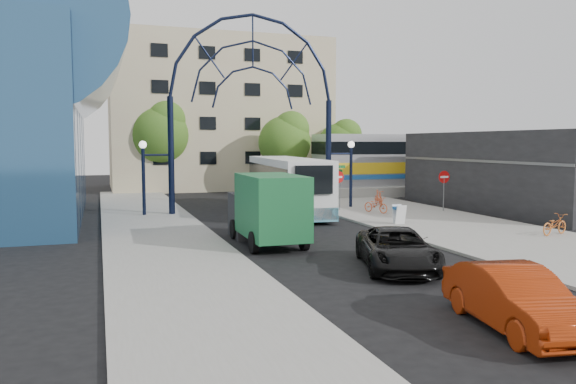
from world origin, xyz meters
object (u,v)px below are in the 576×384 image
object	(u,v)px
green_truck	(266,209)
red_sedan	(515,298)
bike_far_a	(554,224)
black_suv	(397,249)
street_name_sign	(340,178)
gateway_arch	(253,73)
tree_north_b	(161,132)
stop_sign	(338,181)
bike_near_b	(378,198)
sandwich_board	(399,212)
tree_north_a	(286,139)
train_car	(453,159)
do_not_enter_sign	(444,181)
bike_near_a	(376,205)
city_bus	(287,184)
tree_north_c	(341,143)

from	to	relation	value
green_truck	red_sedan	distance (m)	12.64
green_truck	bike_far_a	xyz separation A→B (m)	(12.91, -2.61, -0.90)
black_suv	bike_far_a	size ratio (longest dim) A/B	2.77
street_name_sign	black_suv	world-z (taller)	street_name_sign
black_suv	red_sedan	distance (m)	6.42
gateway_arch	tree_north_b	xyz separation A→B (m)	(-3.88, 15.93, -3.29)
stop_sign	red_sedan	size ratio (longest dim) A/B	0.56
bike_far_a	bike_near_b	bearing A→B (deg)	-7.50
sandwich_board	black_suv	distance (m)	10.08
gateway_arch	tree_north_a	distance (m)	13.98
tree_north_a	red_sedan	world-z (taller)	tree_north_a
tree_north_b	bike_near_b	world-z (taller)	tree_north_b
gateway_arch	green_truck	distance (m)	13.05
train_car	green_truck	bearing A→B (deg)	-140.04
green_truck	bike_far_a	size ratio (longest dim) A/B	3.31
black_suv	stop_sign	bearing A→B (deg)	92.11
sandwich_board	tree_north_b	bearing A→B (deg)	111.59
sandwich_board	tree_north_a	bearing A→B (deg)	88.50
do_not_enter_sign	bike_near_a	bearing A→B (deg)	172.10
black_suv	bike_near_a	distance (m)	14.69
gateway_arch	street_name_sign	xyz separation A→B (m)	(5.20, -1.40, -6.43)
black_suv	tree_north_a	bearing A→B (deg)	97.24
train_car	green_truck	xyz separation A→B (m)	(-22.34, -18.72, -1.41)
black_suv	bike_near_a	xyz separation A→B (m)	(6.16, 13.33, -0.11)
sandwich_board	bike_near_b	xyz separation A→B (m)	(3.04, 8.02, -0.10)
do_not_enter_sign	street_name_sign	world-z (taller)	street_name_sign
train_car	black_suv	xyz separation A→B (m)	(-19.48, -24.73, -2.21)
do_not_enter_sign	black_suv	world-z (taller)	do_not_enter_sign
bike_near_a	bike_far_a	world-z (taller)	bike_far_a
sandwich_board	tree_north_a	xyz separation A→B (m)	(0.52, 19.95, 3.86)
sandwich_board	bike_near_a	xyz separation A→B (m)	(1.08, 4.62, -0.16)
stop_sign	bike_near_b	bearing A→B (deg)	27.51
tree_north_b	red_sedan	world-z (taller)	tree_north_b
tree_north_a	bike_near_b	xyz separation A→B (m)	(2.52, -11.93, -3.96)
do_not_enter_sign	city_bus	size ratio (longest dim) A/B	0.20
red_sedan	tree_north_b	bearing A→B (deg)	104.53
train_car	tree_north_b	bearing A→B (deg)	161.64
red_sedan	tree_north_a	bearing A→B (deg)	88.95
gateway_arch	tree_north_a	world-z (taller)	gateway_arch
tree_north_b	red_sedan	xyz separation A→B (m)	(3.83, -39.06, -4.54)
red_sedan	green_truck	bearing A→B (deg)	109.41
tree_north_a	stop_sign	bearing A→B (deg)	-95.42
stop_sign	green_truck	distance (m)	11.28
do_not_enter_sign	tree_north_a	bearing A→B (deg)	107.03
bike_far_a	tree_north_c	bearing A→B (deg)	-18.98
sandwich_board	red_sedan	xyz separation A→B (m)	(-5.65, -15.11, -0.01)
stop_sign	sandwich_board	xyz separation A→B (m)	(0.80, -6.02, -1.25)
tree_north_c	green_truck	distance (m)	28.71
gateway_arch	bike_far_a	bearing A→B (deg)	-51.60
black_suv	bike_near_b	xyz separation A→B (m)	(8.12, 16.73, -0.05)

